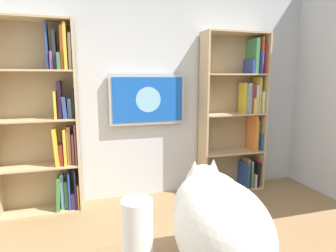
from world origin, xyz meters
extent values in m
cube|color=silver|center=(0.00, -2.23, 1.35)|extent=(4.52, 0.06, 2.70)
cube|color=tan|center=(-1.56, -2.04, 1.00)|extent=(0.02, 0.28, 2.00)
cube|color=tan|center=(-0.74, -2.04, 1.00)|extent=(0.02, 0.28, 2.00)
cube|color=tan|center=(-1.15, -2.17, 1.00)|extent=(0.84, 0.01, 2.00)
cube|color=tan|center=(-1.15, -2.04, 0.01)|extent=(0.80, 0.27, 0.02)
cube|color=tan|center=(-1.15, -2.04, 0.51)|extent=(0.80, 0.27, 0.02)
cube|color=tan|center=(-1.15, -2.04, 1.00)|extent=(0.80, 0.27, 0.02)
cube|color=tan|center=(-1.15, -2.04, 1.50)|extent=(0.80, 0.27, 0.02)
cube|color=tan|center=(-1.15, -2.04, 1.99)|extent=(0.80, 0.27, 0.02)
cube|color=#C43C26|center=(-1.53, -2.04, 0.21)|extent=(0.02, 0.13, 0.37)
cube|color=black|center=(-1.50, -2.02, 0.19)|extent=(0.05, 0.19, 0.33)
cube|color=beige|center=(-1.47, -2.02, 0.11)|extent=(0.02, 0.19, 0.18)
cube|color=#66929D|center=(-1.44, -2.04, 0.20)|extent=(0.04, 0.16, 0.35)
cube|color=#377343|center=(-1.40, -2.03, 0.13)|extent=(0.02, 0.21, 0.21)
cube|color=#936F4A|center=(-1.37, -2.03, 0.22)|extent=(0.03, 0.16, 0.39)
cube|color=#264793|center=(-1.33, -2.03, 0.19)|extent=(0.02, 0.24, 0.33)
cube|color=#2A549B|center=(-1.53, -2.04, 0.62)|extent=(0.02, 0.21, 0.22)
cube|color=silver|center=(-1.50, -2.05, 0.62)|extent=(0.02, 0.13, 0.20)
cube|color=gold|center=(-1.47, -2.03, 0.72)|extent=(0.02, 0.18, 0.40)
cube|color=orange|center=(-1.44, -2.04, 0.75)|extent=(0.02, 0.23, 0.46)
cube|color=beige|center=(-1.53, -2.03, 1.15)|extent=(0.03, 0.19, 0.28)
cube|color=gold|center=(-1.50, -2.05, 1.23)|extent=(0.02, 0.15, 0.43)
cube|color=#E7C049|center=(-1.48, -2.05, 1.24)|extent=(0.02, 0.20, 0.46)
cube|color=silver|center=(-1.44, -2.03, 1.19)|extent=(0.04, 0.16, 0.35)
cube|color=yellow|center=(-1.39, -2.03, 1.11)|extent=(0.04, 0.22, 0.19)
cube|color=#AD2F39|center=(-1.35, -2.03, 1.19)|extent=(0.04, 0.22, 0.35)
cube|color=#7193A5|center=(-1.32, -2.02, 1.20)|extent=(0.04, 0.21, 0.38)
cube|color=gold|center=(-1.28, -2.04, 1.20)|extent=(0.03, 0.16, 0.38)
cube|color=#AB2730|center=(-1.53, -2.03, 1.69)|extent=(0.02, 0.17, 0.36)
cube|color=orange|center=(-1.50, -2.04, 1.73)|extent=(0.02, 0.14, 0.45)
cube|color=#3A449C|center=(-1.47, -2.04, 1.64)|extent=(0.02, 0.22, 0.27)
cube|color=beige|center=(-1.43, -2.04, 1.72)|extent=(0.03, 0.12, 0.42)
cube|color=#3A8150|center=(-1.39, -2.04, 1.72)|extent=(0.04, 0.23, 0.42)
cube|color=#304598|center=(-1.35, -2.04, 1.59)|extent=(0.03, 0.24, 0.17)
cube|color=tan|center=(0.74, -2.04, 1.02)|extent=(0.02, 0.28, 2.04)
cube|color=tan|center=(1.15, -2.17, 1.02)|extent=(0.85, 0.01, 2.04)
cube|color=tan|center=(1.15, -2.04, 0.01)|extent=(0.80, 0.27, 0.02)
cube|color=tan|center=(1.15, -2.04, 0.52)|extent=(0.80, 0.27, 0.02)
cube|color=tan|center=(1.15, -2.04, 1.02)|extent=(0.80, 0.27, 0.02)
cube|color=tan|center=(1.15, -2.04, 1.53)|extent=(0.80, 0.27, 0.02)
cube|color=tan|center=(1.15, -2.04, 2.03)|extent=(0.80, 0.27, 0.02)
cube|color=orange|center=(0.77, -2.04, 0.16)|extent=(0.02, 0.22, 0.28)
cube|color=black|center=(0.79, -2.02, 0.24)|extent=(0.02, 0.20, 0.44)
cube|color=#754E81|center=(0.83, -2.03, 0.11)|extent=(0.04, 0.15, 0.17)
cube|color=#254697|center=(0.86, -2.05, 0.23)|extent=(0.02, 0.22, 0.42)
cube|color=#417053|center=(0.89, -2.04, 0.18)|extent=(0.04, 0.13, 0.31)
cube|color=#7092B1|center=(0.93, -2.05, 0.22)|extent=(0.03, 0.14, 0.39)
cube|color=#3A813B|center=(0.97, -2.02, 0.20)|extent=(0.06, 0.20, 0.37)
cube|color=#814A8B|center=(0.77, -2.03, 0.75)|extent=(0.02, 0.15, 0.44)
cube|color=#9E6147|center=(0.80, -2.04, 0.69)|extent=(0.02, 0.14, 0.33)
cube|color=#A1663E|center=(0.84, -2.04, 0.73)|extent=(0.04, 0.16, 0.41)
cube|color=gold|center=(0.88, -2.03, 0.72)|extent=(0.03, 0.22, 0.39)
cube|color=#B63F34|center=(0.92, -2.03, 0.64)|extent=(0.04, 0.16, 0.23)
cube|color=yellow|center=(0.97, -2.02, 0.73)|extent=(0.06, 0.20, 0.40)
cube|color=black|center=(0.77, -2.04, 1.18)|extent=(0.02, 0.20, 0.30)
cube|color=#699DAE|center=(0.81, -2.05, 1.14)|extent=(0.04, 0.14, 0.21)
cube|color=#344987|center=(0.86, -2.03, 1.15)|extent=(0.05, 0.17, 0.23)
cube|color=black|center=(0.90, -2.05, 1.23)|extent=(0.04, 0.20, 0.39)
cube|color=yellow|center=(0.94, -2.03, 1.18)|extent=(0.03, 0.20, 0.29)
cube|color=beige|center=(0.77, -2.03, 1.72)|extent=(0.03, 0.14, 0.37)
cube|color=gold|center=(0.82, -2.03, 1.77)|extent=(0.03, 0.20, 0.46)
cube|color=orange|center=(0.85, -2.03, 1.76)|extent=(0.04, 0.13, 0.44)
cube|color=#446F51|center=(0.88, -2.03, 1.62)|extent=(0.03, 0.23, 0.17)
cube|color=#21272C|center=(0.92, -2.05, 1.73)|extent=(0.03, 0.20, 0.38)
cube|color=#764489|center=(0.95, -2.04, 1.63)|extent=(0.03, 0.18, 0.18)
cube|color=#26458F|center=(0.99, -2.05, 1.77)|extent=(0.02, 0.17, 0.47)
cube|color=#B7B7BC|center=(-0.07, -2.15, 1.20)|extent=(0.91, 0.06, 0.59)
cube|color=blue|center=(-0.07, -2.12, 1.20)|extent=(0.84, 0.01, 0.52)
cylinder|color=#8CCCEA|center=(-0.07, -2.11, 1.20)|extent=(0.30, 0.00, 0.30)
ellipsoid|color=silver|center=(0.22, 0.32, 0.93)|extent=(0.32, 0.45, 0.35)
ellipsoid|color=silver|center=(0.22, 0.22, 0.98)|extent=(0.27, 0.25, 0.26)
sphere|color=silver|center=(0.22, 0.17, 1.05)|extent=(0.14, 0.14, 0.14)
cone|color=silver|center=(0.18, 0.17, 1.10)|extent=(0.06, 0.06, 0.08)
cone|color=silver|center=(0.26, 0.17, 1.10)|extent=(0.06, 0.06, 0.08)
cone|color=beige|center=(0.18, 0.17, 1.10)|extent=(0.04, 0.04, 0.06)
cone|color=beige|center=(0.26, 0.17, 1.10)|extent=(0.04, 0.04, 0.06)
cylinder|color=white|center=(0.50, 0.23, 0.90)|extent=(0.11, 0.11, 0.28)
camera|label=1|loc=(0.65, 1.14, 1.45)|focal=30.17mm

